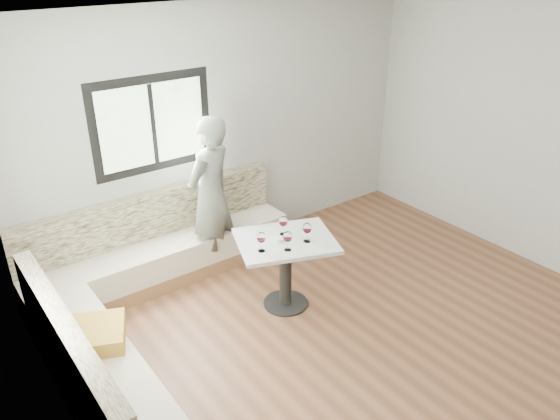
% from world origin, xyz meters
% --- Properties ---
extents(room, '(5.01, 5.01, 2.81)m').
position_xyz_m(room, '(-0.08, 0.08, 1.41)').
color(room, brown).
rests_on(room, ground).
extents(banquette, '(2.90, 2.80, 0.95)m').
position_xyz_m(banquette, '(-1.59, 1.63, 0.33)').
color(banquette, '#956949').
rests_on(banquette, ground).
extents(table, '(1.11, 0.99, 0.75)m').
position_xyz_m(table, '(-0.28, 1.07, 0.56)').
color(table, black).
rests_on(table, ground).
extents(person, '(0.76, 0.65, 1.76)m').
position_xyz_m(person, '(-0.50, 2.10, 0.88)').
color(person, slate).
rests_on(person, ground).
extents(olive_ramekin, '(0.09, 0.09, 0.04)m').
position_xyz_m(olive_ramekin, '(-0.36, 1.09, 0.77)').
color(olive_ramekin, white).
rests_on(olive_ramekin, table).
extents(wine_glass_a, '(0.09, 0.09, 0.20)m').
position_xyz_m(wine_glass_a, '(-0.59, 1.03, 0.89)').
color(wine_glass_a, white).
rests_on(wine_glass_a, table).
extents(wine_glass_b, '(0.09, 0.09, 0.20)m').
position_xyz_m(wine_glass_b, '(-0.39, 0.90, 0.89)').
color(wine_glass_b, white).
rests_on(wine_glass_b, table).
extents(wine_glass_c, '(0.09, 0.09, 0.20)m').
position_xyz_m(wine_glass_c, '(-0.15, 0.92, 0.89)').
color(wine_glass_c, white).
rests_on(wine_glass_c, table).
extents(wine_glass_d, '(0.09, 0.09, 0.20)m').
position_xyz_m(wine_glass_d, '(-0.24, 1.17, 0.89)').
color(wine_glass_d, white).
rests_on(wine_glass_d, table).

